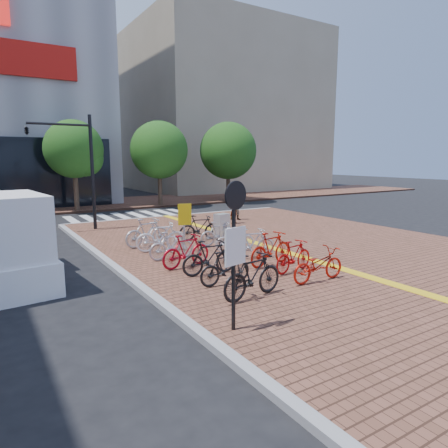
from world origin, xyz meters
TOP-DOWN VIEW (x-y plane):
  - ground at (0.00, 0.00)m, footprint 120.00×120.00m
  - tactile_strip at (2.00, -5.00)m, footprint 0.40×34.00m
  - kerb_west at (-4.00, -5.00)m, footprint 0.25×34.00m
  - kerb_north at (3.00, 12.00)m, footprint 14.00×0.25m
  - far_sidewalk at (0.00, 21.00)m, footprint 70.00×8.00m
  - building_beige at (18.00, 32.00)m, footprint 20.00×18.00m
  - crosswalk at (0.50, 14.00)m, footprint 7.50×4.00m
  - street_trees at (5.04, 17.45)m, footprint 16.20×4.60m
  - bike_0 at (-1.96, -2.47)m, footprint 1.96×0.78m
  - bike_1 at (-1.97, -1.21)m, footprint 1.59×0.47m
  - bike_2 at (-1.87, -0.15)m, footprint 1.81×0.63m
  - bike_3 at (-2.09, 0.96)m, footprint 1.85×0.76m
  - bike_4 at (-2.07, 2.14)m, footprint 1.65×0.50m
  - bike_5 at (-1.92, 3.42)m, footprint 1.96×0.87m
  - bike_6 at (-2.05, 4.49)m, footprint 1.94×0.76m
  - bike_7 at (0.41, -2.35)m, footprint 1.84×0.64m
  - bike_8 at (0.48, -1.25)m, footprint 1.71×0.76m
  - bike_9 at (0.34, -0.31)m, footprint 1.93×0.82m
  - bike_10 at (0.35, 0.78)m, footprint 1.85×0.83m
  - bike_11 at (0.43, 1.95)m, footprint 1.61×0.73m
  - bike_12 at (0.50, 3.22)m, footprint 1.65×0.63m
  - bike_13 at (0.30, 4.46)m, footprint 1.88×0.86m
  - pedestrian_a at (3.98, 7.42)m, footprint 0.67×0.62m
  - pedestrian_b at (4.82, 8.40)m, footprint 0.95×0.89m
  - utility_box at (0.76, 3.44)m, footprint 0.64×0.52m
  - yellow_sign at (-1.22, 2.84)m, footprint 0.49×0.18m
  - notice_sign at (-3.40, -3.84)m, footprint 0.56×0.19m
  - traffic_light_pole at (-4.05, 9.67)m, footprint 2.95×1.14m
  - box_truck at (-7.06, 2.60)m, footprint 2.45×4.78m

SIDE VIEW (x-z plane):
  - ground at x=0.00m, z-range 0.00..0.00m
  - crosswalk at x=0.50m, z-range 0.00..0.01m
  - far_sidewalk at x=0.00m, z-range 0.00..0.15m
  - kerb_west at x=-4.00m, z-range 0.00..0.15m
  - kerb_north at x=3.00m, z-range 0.00..0.15m
  - tactile_strip at x=2.00m, z-range 0.15..0.16m
  - bike_11 at x=0.43m, z-range 0.15..1.08m
  - bike_1 at x=-1.97m, z-range 0.15..1.10m
  - bike_7 at x=0.41m, z-range 0.15..1.11m
  - bike_12 at x=0.50m, z-range 0.15..1.12m
  - bike_4 at x=-2.07m, z-range 0.15..1.14m
  - bike_8 at x=0.48m, z-range 0.15..1.14m
  - bike_2 at x=-1.87m, z-range 0.15..1.22m
  - bike_10 at x=0.35m, z-range 0.15..1.22m
  - bike_3 at x=-2.09m, z-range 0.15..1.23m
  - bike_13 at x=0.30m, z-range 0.15..1.24m
  - bike_9 at x=0.34m, z-range 0.15..1.27m
  - bike_6 at x=-2.05m, z-range 0.15..1.28m
  - bike_5 at x=-1.92m, z-range 0.15..1.29m
  - bike_0 at x=-1.96m, z-range 0.15..1.29m
  - utility_box at x=0.76m, z-range 0.15..1.38m
  - pedestrian_a at x=3.98m, z-range 0.15..1.68m
  - pedestrian_b at x=4.82m, z-range 0.15..1.72m
  - box_truck at x=-7.06m, z-range -0.08..2.58m
  - yellow_sign at x=-1.22m, z-range 0.50..2.32m
  - notice_sign at x=-3.40m, z-range 0.55..3.59m
  - traffic_light_pole at x=-4.05m, z-range 1.20..6.70m
  - street_trees at x=5.04m, z-range 0.92..7.27m
  - building_beige at x=18.00m, z-range 0.00..18.00m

